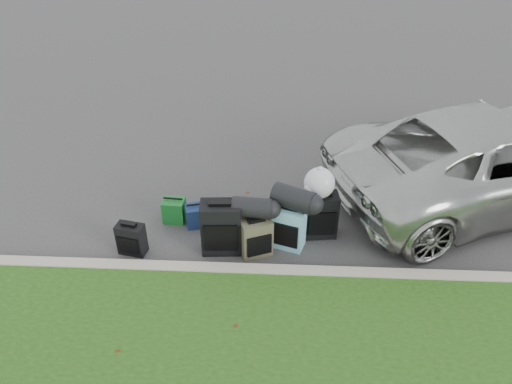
{
  "coord_description": "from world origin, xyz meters",
  "views": [
    {
      "loc": [
        0.19,
        -5.86,
        4.83
      ],
      "look_at": [
        -0.1,
        0.2,
        0.55
      ],
      "focal_mm": 35.0,
      "sensor_mm": 36.0,
      "label": 1
    }
  ],
  "objects_px": {
    "suitcase_olive": "(256,237)",
    "tote_green": "(174,210)",
    "suitcase_teal": "(288,227)",
    "tote_navy": "(197,216)",
    "suitcase_large_black_right": "(320,215)",
    "suitcase_large_black_left": "(221,227)",
    "suv": "(493,157)",
    "suitcase_small_black": "(131,239)"
  },
  "relations": [
    {
      "from": "suitcase_small_black",
      "to": "suitcase_large_black_left",
      "type": "bearing_deg",
      "value": 16.84
    },
    {
      "from": "suitcase_large_black_left",
      "to": "tote_navy",
      "type": "height_order",
      "value": "suitcase_large_black_left"
    },
    {
      "from": "suitcase_large_black_left",
      "to": "tote_green",
      "type": "xyz_separation_m",
      "value": [
        -0.8,
        0.64,
        -0.22
      ]
    },
    {
      "from": "suitcase_large_black_right",
      "to": "tote_green",
      "type": "height_order",
      "value": "suitcase_large_black_right"
    },
    {
      "from": "tote_navy",
      "to": "suitcase_teal",
      "type": "bearing_deg",
      "value": -31.54
    },
    {
      "from": "suitcase_small_black",
      "to": "suitcase_large_black_left",
      "type": "relative_size",
      "value": 0.6
    },
    {
      "from": "suitcase_olive",
      "to": "suitcase_teal",
      "type": "xyz_separation_m",
      "value": [
        0.45,
        0.2,
        0.04
      ]
    },
    {
      "from": "suitcase_teal",
      "to": "suitcase_large_black_right",
      "type": "bearing_deg",
      "value": 47.76
    },
    {
      "from": "suitcase_teal",
      "to": "tote_green",
      "type": "distance_m",
      "value": 1.82
    },
    {
      "from": "suv",
      "to": "suitcase_small_black",
      "type": "bearing_deg",
      "value": 86.6
    },
    {
      "from": "suitcase_small_black",
      "to": "tote_navy",
      "type": "distance_m",
      "value": 1.06
    },
    {
      "from": "suitcase_small_black",
      "to": "suitcase_teal",
      "type": "height_order",
      "value": "suitcase_teal"
    },
    {
      "from": "suitcase_teal",
      "to": "suitcase_large_black_right",
      "type": "relative_size",
      "value": 0.93
    },
    {
      "from": "suitcase_olive",
      "to": "tote_green",
      "type": "distance_m",
      "value": 1.48
    },
    {
      "from": "suv",
      "to": "suitcase_olive",
      "type": "xyz_separation_m",
      "value": [
        -3.68,
        -1.63,
        -0.44
      ]
    },
    {
      "from": "suv",
      "to": "suitcase_large_black_left",
      "type": "relative_size",
      "value": 6.54
    },
    {
      "from": "suitcase_large_black_left",
      "to": "suitcase_teal",
      "type": "relative_size",
      "value": 1.2
    },
    {
      "from": "suitcase_large_black_right",
      "to": "suv",
      "type": "bearing_deg",
      "value": 16.09
    },
    {
      "from": "suitcase_large_black_left",
      "to": "suitcase_olive",
      "type": "bearing_deg",
      "value": -11.1
    },
    {
      "from": "tote_green",
      "to": "suv",
      "type": "bearing_deg",
      "value": 14.84
    },
    {
      "from": "suitcase_small_black",
      "to": "tote_navy",
      "type": "xyz_separation_m",
      "value": [
        0.83,
        0.66,
        -0.07
      ]
    },
    {
      "from": "suitcase_olive",
      "to": "tote_navy",
      "type": "xyz_separation_m",
      "value": [
        -0.93,
        0.61,
        -0.12
      ]
    },
    {
      "from": "tote_navy",
      "to": "suitcase_large_black_right",
      "type": "bearing_deg",
      "value": -19.35
    },
    {
      "from": "suitcase_olive",
      "to": "suitcase_small_black",
      "type": "bearing_deg",
      "value": 160.32
    },
    {
      "from": "suitcase_large_black_left",
      "to": "tote_green",
      "type": "bearing_deg",
      "value": 137.89
    },
    {
      "from": "suitcase_teal",
      "to": "suitcase_large_black_left",
      "type": "bearing_deg",
      "value": -153.61
    },
    {
      "from": "suitcase_olive",
      "to": "tote_green",
      "type": "bearing_deg",
      "value": 129.93
    },
    {
      "from": "suitcase_olive",
      "to": "suitcase_large_black_right",
      "type": "height_order",
      "value": "suitcase_large_black_right"
    },
    {
      "from": "suitcase_small_black",
      "to": "tote_green",
      "type": "relative_size",
      "value": 1.29
    },
    {
      "from": "suitcase_small_black",
      "to": "tote_green",
      "type": "bearing_deg",
      "value": 69.98
    },
    {
      "from": "tote_green",
      "to": "suitcase_small_black",
      "type": "bearing_deg",
      "value": -117.17
    },
    {
      "from": "suitcase_teal",
      "to": "suv",
      "type": "bearing_deg",
      "value": 42.03
    },
    {
      "from": "suitcase_teal",
      "to": "tote_navy",
      "type": "xyz_separation_m",
      "value": [
        -1.38,
        0.41,
        -0.16
      ]
    },
    {
      "from": "suitcase_large_black_left",
      "to": "suitcase_olive",
      "type": "distance_m",
      "value": 0.51
    },
    {
      "from": "suitcase_small_black",
      "to": "tote_navy",
      "type": "relative_size",
      "value": 1.39
    },
    {
      "from": "suitcase_small_black",
      "to": "tote_green",
      "type": "height_order",
      "value": "suitcase_small_black"
    },
    {
      "from": "suitcase_large_black_left",
      "to": "tote_navy",
      "type": "xyz_separation_m",
      "value": [
        -0.44,
        0.54,
        -0.23
      ]
    },
    {
      "from": "suitcase_large_black_right",
      "to": "suitcase_small_black",
      "type": "bearing_deg",
      "value": -175.67
    },
    {
      "from": "suitcase_small_black",
      "to": "suitcase_teal",
      "type": "bearing_deg",
      "value": 18.04
    },
    {
      "from": "suitcase_small_black",
      "to": "tote_green",
      "type": "distance_m",
      "value": 0.89
    },
    {
      "from": "suv",
      "to": "suitcase_olive",
      "type": "bearing_deg",
      "value": 93.3
    },
    {
      "from": "tote_navy",
      "to": "suitcase_large_black_left",
      "type": "bearing_deg",
      "value": -66.08
    }
  ]
}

